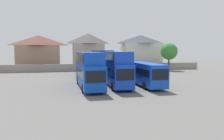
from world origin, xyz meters
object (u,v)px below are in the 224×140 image
bus_1 (89,68)px  house_terrace_centre (88,51)px  house_terrace_left (39,52)px  bus_4 (85,66)px  bus_5 (102,61)px  tree_left_of_lot (169,51)px  bus_2 (116,67)px  bus_3 (144,72)px  house_terrace_right (141,51)px  bus_6 (123,66)px

bus_1 → house_terrace_centre: (3.13, 29.57, 2.12)m
house_terrace_left → bus_4: bearing=-58.0°
bus_5 → house_terrace_centre: (-1.11, 15.16, 2.00)m
house_terrace_centre → tree_left_of_lot: 20.99m
tree_left_of_lot → bus_1: bearing=-135.9°
bus_2 → house_terrace_left: house_terrace_left is taller
bus_3 → tree_left_of_lot: (14.72, 21.77, 2.90)m
bus_4 → house_terrace_right: 24.32m
bus_1 → bus_5: 15.02m
house_terrace_left → house_terrace_right: 27.95m
bus_4 → bus_5: size_ratio=0.90×
bus_1 → bus_3: bearing=90.5°
bus_5 → bus_2: bearing=-2.7°
bus_6 → house_terrace_centre: house_terrace_centre is taller
house_terrace_left → bus_2: bearing=-66.4°
bus_5 → house_terrace_left: 21.69m
bus_2 → house_terrace_left: bearing=-154.6°
bus_1 → house_terrace_right: 36.07m
house_terrace_centre → house_terrace_right: (15.23, 1.40, -0.07)m
bus_2 → house_terrace_centre: size_ratio=1.09×
bus_2 → bus_5: bus_5 is taller
house_terrace_left → house_terrace_right: (27.95, -0.06, 0.23)m
house_terrace_right → tree_left_of_lot: 9.98m
bus_2 → bus_5: size_ratio=0.90×
bus_6 → tree_left_of_lot: bearing=116.4°
bus_1 → bus_4: size_ratio=1.16×
bus_2 → bus_6: bus_2 is taller
bus_3 → tree_left_of_lot: 26.44m
bus_3 → house_terrace_centre: (-4.85, 29.35, 2.96)m
bus_1 → bus_6: size_ratio=1.02×
house_terrace_left → bus_6: bearing=-42.7°
bus_1 → house_terrace_right: (18.36, 30.97, 2.06)m
bus_6 → tree_left_of_lot: size_ratio=1.69×
house_terrace_left → house_terrace_centre: 12.81m
bus_3 → bus_6: (0.59, 14.03, -0.01)m
bus_5 → tree_left_of_lot: bearing=110.8°
bus_2 → tree_left_of_lot: tree_left_of_lot is taller
tree_left_of_lot → bus_6: bearing=-151.3°
bus_4 → tree_left_of_lot: 23.31m
bus_1 → tree_left_of_lot: (22.71, 21.99, 2.07)m
house_terrace_right → bus_5: bearing=-130.4°
house_terrace_left → tree_left_of_lot: size_ratio=1.60×
house_terrace_right → bus_6: bearing=-120.3°
bus_4 → bus_5: 3.48m
bus_6 → house_terrace_centre: (-5.44, 15.32, 2.97)m
bus_2 → tree_left_of_lot: size_ratio=1.49×
house_terrace_right → tree_left_of_lot: (4.35, -8.98, 0.01)m
bus_3 → house_terrace_left: house_terrace_left is taller
bus_4 → house_terrace_centre: bearing=173.8°
house_terrace_right → house_terrace_centre: bearing=-174.7°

